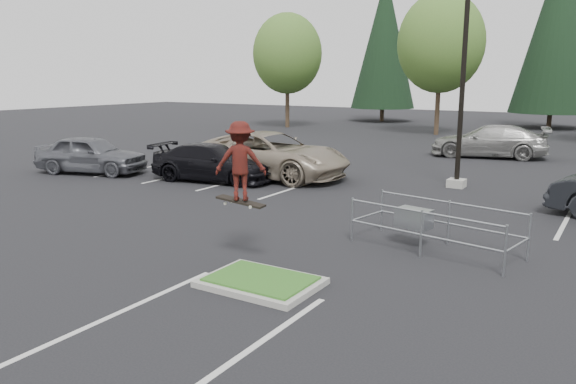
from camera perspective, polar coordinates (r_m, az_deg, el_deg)
The scene contains 14 objects.
ground at distance 11.10m, azimuth -2.76°, elevation -9.46°, with size 120.00×120.00×0.00m, color black.
grass_median at distance 11.07m, azimuth -2.77°, elevation -9.08°, with size 2.20×1.60×0.16m.
stall_lines at distance 16.73m, azimuth 5.12°, elevation -2.21°, with size 22.62×17.60×0.01m.
light_pole at distance 21.22m, azimuth 17.45°, elevation 12.64°, with size 0.70×0.60×10.12m.
decid_a at distance 45.39m, azimuth -0.05°, elevation 13.64°, with size 5.44×5.44×8.91m.
decid_b at distance 40.88m, azimuth 15.25°, elevation 14.11°, with size 5.89×5.89×9.64m.
conif_a at distance 52.53m, azimuth 9.76°, elevation 14.85°, with size 5.72×5.72×13.00m.
conif_b at distance 49.52m, azimuth 25.75°, elevation 14.98°, with size 6.38×6.38×14.50m.
cart_corral at distance 13.67m, azimuth 13.15°, elevation -2.69°, with size 4.02×2.05×1.09m.
skateboarder at distance 12.00m, azimuth -4.89°, elevation 3.12°, with size 1.26×1.09×1.82m.
car_l_tan at distance 22.59m, azimuth -1.86°, elevation 3.79°, with size 3.03×6.58×1.83m, color gray.
car_l_black at distance 22.08m, azimuth -7.68°, elevation 3.00°, with size 2.02×4.96×1.44m, color black.
car_l_grey at distance 25.04m, azimuth -19.46°, elevation 3.63°, with size 1.88×4.67×1.59m, color #55575E.
car_far_silver at distance 30.09m, azimuth 19.84°, elevation 4.87°, with size 2.27×5.60×1.62m, color #979692.
Camera 1 is at (5.89, -8.52, 3.99)m, focal length 35.00 mm.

